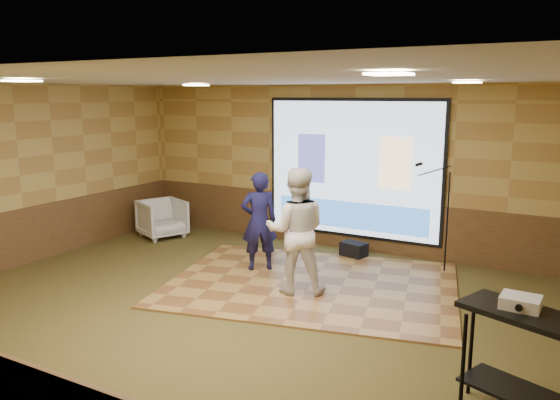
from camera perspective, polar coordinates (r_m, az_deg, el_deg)
The scene contains 17 objects.
ground at distance 7.31m, azimuth -2.83°, elevation -11.69°, with size 9.00×9.00×0.00m, color #313B1A.
room_shell at distance 6.79m, azimuth -3.00°, elevation 4.86°, with size 9.04×7.04×3.02m.
wainscot_back at distance 10.15m, azimuth 7.49°, elevation -2.46°, with size 9.00×0.04×0.95m, color #462A17.
wainscot_left at distance 10.14m, azimuth -25.00°, elevation -3.42°, with size 0.04×7.00×0.95m, color #462A17.
projector_screen at distance 9.93m, azimuth 7.54°, elevation 3.11°, with size 3.32×0.06×2.52m.
downlight_nw at distance 9.48m, azimuth -8.77°, elevation 11.77°, with size 0.32×0.32×0.02m, color #FFE9BF.
downlight_ne at distance 7.66m, azimuth 18.99°, elevation 11.55°, with size 0.32×0.32×0.02m, color #FFE9BF.
downlight_sw at distance 7.15m, azimuth -25.37°, elevation 11.19°, with size 0.32×0.32×0.02m, color #FFE9BF.
downlight_se at distance 4.45m, azimuth 11.33°, elevation 12.78°, with size 0.32×0.32×0.02m, color #FFE9BF.
dance_floor at distance 8.31m, azimuth 3.33°, elevation -8.73°, with size 4.20×3.20×0.03m, color olive.
player_left at distance 8.72m, azimuth -2.20°, elevation -2.22°, with size 0.58×0.38×1.59m, color #151440.
player_right at distance 7.70m, azimuth 1.70°, elevation -3.24°, with size 0.87×0.68×1.79m, color silver.
av_table at distance 5.31m, azimuth 23.49°, elevation -13.41°, with size 0.95×0.50×1.00m.
projector at distance 5.22m, azimuth 23.84°, elevation -9.73°, with size 0.32×0.27×0.11m, color white.
mic_stand at distance 9.11m, azimuth 16.60°, elevation -4.28°, with size 0.69×0.28×1.77m.
banquet_chair at distance 11.16m, azimuth -12.20°, elevation -1.90°, with size 0.81×0.83×0.76m, color gray.
duffel_bag at distance 9.69m, azimuth 7.72°, elevation -5.20°, with size 0.43×0.29×0.27m, color black.
Camera 1 is at (3.55, -5.74, 2.81)m, focal length 35.00 mm.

